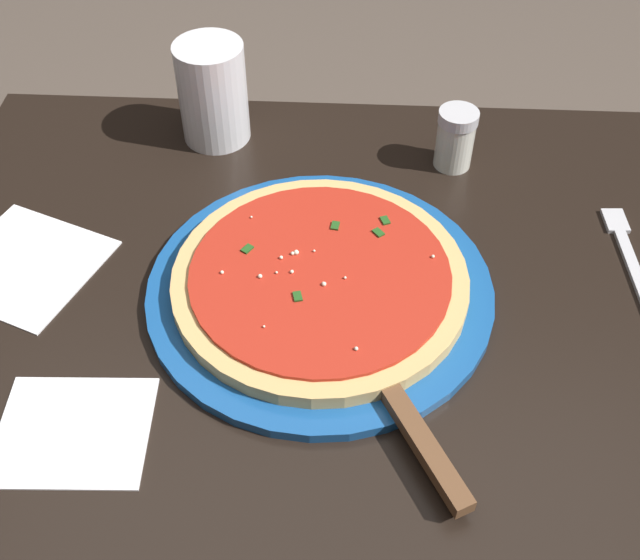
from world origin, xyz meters
name	(u,v)px	position (x,y,z in m)	size (l,w,h in m)	color
restaurant_table	(330,403)	(0.00, 0.00, 0.57)	(0.89, 0.73, 0.73)	black
serving_plate	(320,290)	(0.01, -0.03, 0.73)	(0.35, 0.35, 0.01)	#195199
pizza	(320,279)	(0.01, -0.03, 0.75)	(0.29, 0.29, 0.02)	#DBB26B
pizza_server	(400,409)	(-0.06, 0.12, 0.74)	(0.14, 0.22, 0.01)	silver
cup_tall_drink	(213,93)	(0.15, -0.29, 0.79)	(0.08, 0.08, 0.12)	silver
napkin_folded_right	(74,431)	(0.22, 0.15, 0.73)	(0.13, 0.11, 0.00)	white
napkin_loose_left	(25,265)	(0.32, -0.05, 0.73)	(0.15, 0.14, 0.00)	white
fork	(631,261)	(-0.31, -0.09, 0.73)	(0.03, 0.19, 0.00)	silver
parmesan_shaker	(455,138)	(-0.13, -0.24, 0.76)	(0.05, 0.05, 0.07)	silver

